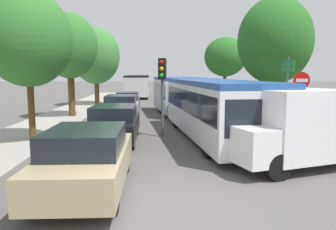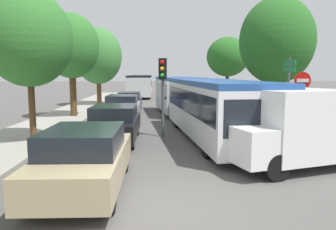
% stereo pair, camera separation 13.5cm
% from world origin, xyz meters
% --- Properties ---
extents(ground_plane, '(200.00, 200.00, 0.00)m').
position_xyz_m(ground_plane, '(0.00, 0.00, 0.00)').
color(ground_plane, '#565451').
extents(kerb_strip_left, '(3.20, 42.68, 0.14)m').
position_xyz_m(kerb_strip_left, '(-5.91, 16.34, 0.07)').
color(kerb_strip_left, '#9E998E').
rests_on(kerb_strip_left, ground).
extents(articulated_bus, '(4.15, 16.88, 2.48)m').
position_xyz_m(articulated_bus, '(1.86, 10.75, 1.43)').
color(articulated_bus, silver).
rests_on(articulated_bus, ground).
extents(city_bus_rear, '(2.58, 11.51, 2.48)m').
position_xyz_m(city_bus_rear, '(-1.97, 32.68, 1.43)').
color(city_bus_rear, silver).
rests_on(city_bus_rear, ground).
extents(queued_car_tan, '(1.87, 4.34, 1.50)m').
position_xyz_m(queued_car_tan, '(-1.97, 1.25, 0.76)').
color(queued_car_tan, tan).
rests_on(queued_car_tan, ground).
extents(queued_car_black, '(1.86, 4.31, 1.49)m').
position_xyz_m(queued_car_black, '(-1.92, 6.69, 0.76)').
color(queued_car_black, black).
rests_on(queued_car_black, ground).
extents(queued_car_silver, '(1.86, 4.32, 1.50)m').
position_xyz_m(queued_car_silver, '(-2.17, 12.67, 0.76)').
color(queued_car_silver, '#B7BABF').
rests_on(queued_car_silver, ground).
extents(queued_car_navy, '(1.69, 3.92, 1.36)m').
position_xyz_m(queued_car_navy, '(-2.18, 18.07, 0.69)').
color(queued_car_navy, navy).
rests_on(queued_car_navy, ground).
extents(white_van, '(5.35, 3.34, 2.31)m').
position_xyz_m(white_van, '(4.37, 3.05, 1.24)').
color(white_van, white).
rests_on(white_van, ground).
extents(traffic_light, '(0.37, 0.39, 3.40)m').
position_xyz_m(traffic_light, '(0.05, 7.73, 2.50)').
color(traffic_light, '#56595E').
rests_on(traffic_light, ground).
extents(no_entry_sign, '(0.70, 0.08, 2.82)m').
position_xyz_m(no_entry_sign, '(5.75, 6.81, 1.88)').
color(no_entry_sign, '#56595E').
rests_on(no_entry_sign, ground).
extents(direction_sign_post, '(0.12, 1.40, 3.60)m').
position_xyz_m(direction_sign_post, '(6.80, 10.72, 2.55)').
color(direction_sign_post, '#56595E').
rests_on(direction_sign_post, ground).
extents(tree_left_mid, '(3.32, 3.32, 5.90)m').
position_xyz_m(tree_left_mid, '(-5.19, 6.58, 3.97)').
color(tree_left_mid, '#51381E').
rests_on(tree_left_mid, ground).
extents(tree_left_far, '(3.31, 3.31, 6.33)m').
position_xyz_m(tree_left_far, '(-5.30, 13.89, 4.35)').
color(tree_left_far, '#51381E').
rests_on(tree_left_far, ground).
extents(tree_left_distant, '(3.95, 3.95, 6.51)m').
position_xyz_m(tree_left_distant, '(-4.99, 21.59, 4.05)').
color(tree_left_distant, '#51381E').
rests_on(tree_left_distant, ground).
extents(tree_right_mid, '(4.66, 4.66, 7.50)m').
position_xyz_m(tree_right_mid, '(7.43, 14.25, 4.64)').
color(tree_right_mid, '#51381E').
rests_on(tree_right_mid, ground).
extents(tree_right_far, '(4.13, 4.13, 6.28)m').
position_xyz_m(tree_right_far, '(6.88, 26.15, 4.23)').
color(tree_right_far, '#51381E').
rests_on(tree_right_far, ground).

